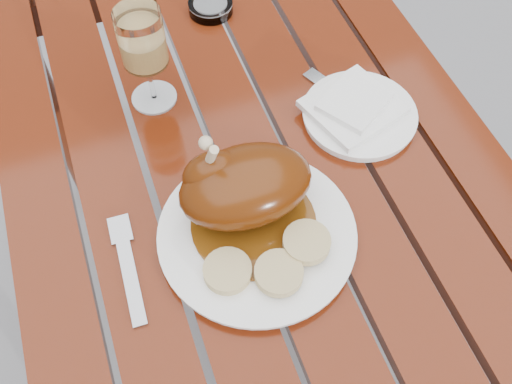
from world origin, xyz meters
TOP-DOWN VIEW (x-y plane):
  - ground at (0.00, 0.00)m, footprint 60.00×60.00m
  - table at (0.00, 0.00)m, footprint 0.80×1.20m
  - dinner_plate at (-0.05, -0.18)m, footprint 0.34×0.34m
  - roast_duck at (-0.05, -0.13)m, footprint 0.20×0.19m
  - bread_dumplings at (-0.05, -0.23)m, footprint 0.19×0.10m
  - wine_glass at (-0.12, 0.15)m, footprint 0.11×0.11m
  - side_plate at (0.20, -0.01)m, footprint 0.26×0.26m
  - napkin at (0.19, -0.00)m, footprint 0.18×0.17m
  - ashtray at (0.04, 0.34)m, footprint 0.09×0.09m
  - fork at (-0.24, -0.17)m, footprint 0.03×0.17m
  - knife at (0.21, -0.00)m, footprint 0.10×0.19m

SIDE VIEW (x-z plane):
  - ground at x=0.00m, z-range 0.00..0.00m
  - table at x=0.00m, z-range 0.00..0.75m
  - knife at x=0.21m, z-range 0.75..0.76m
  - fork at x=-0.24m, z-range 0.75..0.76m
  - side_plate at x=0.20m, z-range 0.75..0.77m
  - dinner_plate at x=-0.05m, z-range 0.75..0.77m
  - ashtray at x=0.04m, z-range 0.75..0.77m
  - napkin at x=0.19m, z-range 0.77..0.78m
  - bread_dumplings at x=-0.05m, z-range 0.77..0.79m
  - roast_duck at x=-0.05m, z-range 0.75..0.89m
  - wine_glass at x=-0.12m, z-range 0.75..0.94m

